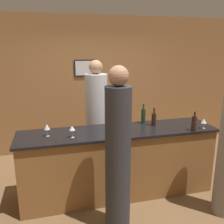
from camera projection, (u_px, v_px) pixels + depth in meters
name	position (u px, v px, depth m)	size (l,w,h in m)	color
ground_plane	(118.00, 192.00, 3.84)	(14.00, 14.00, 0.00)	brown
back_wall	(94.00, 84.00, 5.28)	(8.00, 0.08, 2.80)	olive
bar_counter	(119.00, 162.00, 3.71)	(2.86, 0.69, 1.01)	brown
bartender	(97.00, 123.00, 4.21)	(0.37, 0.37, 1.97)	#B2B2B7
guest_1	(118.00, 157.00, 2.87)	(0.30, 0.30, 1.98)	#2D2D33
wine_bottle_0	(143.00, 116.00, 3.88)	(0.07, 0.07, 0.31)	#19381E
wine_bottle_1	(194.00, 123.00, 3.53)	(0.07, 0.07, 0.28)	black
wine_bottle_2	(154.00, 119.00, 3.77)	(0.07, 0.07, 0.27)	black
wine_glass_0	(72.00, 129.00, 3.26)	(0.08, 0.08, 0.16)	silver
wine_glass_1	(47.00, 127.00, 3.31)	(0.08, 0.08, 0.17)	silver
wine_glass_2	(204.00, 121.00, 3.63)	(0.08, 0.08, 0.15)	silver
wine_glass_3	(195.00, 120.00, 3.63)	(0.06, 0.06, 0.17)	silver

